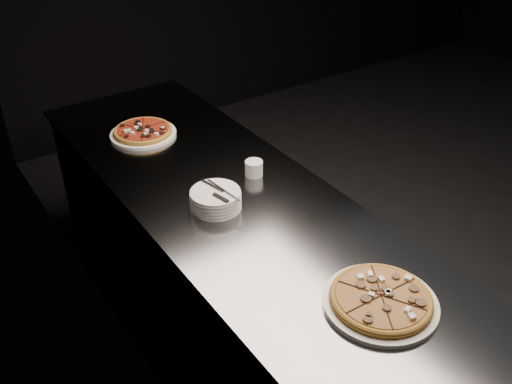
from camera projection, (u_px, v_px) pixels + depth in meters
wall_left at (132, 108)px, 1.75m from camera, size 0.02×5.00×2.80m
counter at (238, 289)px, 2.44m from camera, size 0.74×2.44×0.92m
pizza_mushroom at (381, 300)px, 1.70m from camera, size 0.35×0.35×0.04m
pizza_tomato at (143, 132)px, 2.63m from camera, size 0.30×0.30×0.04m
plate_stack at (216, 199)px, 2.13m from camera, size 0.19×0.19×0.07m
cutlery at (219, 192)px, 2.10m from camera, size 0.06×0.20×0.01m
ramekin at (254, 168)px, 2.33m from camera, size 0.07×0.07×0.06m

